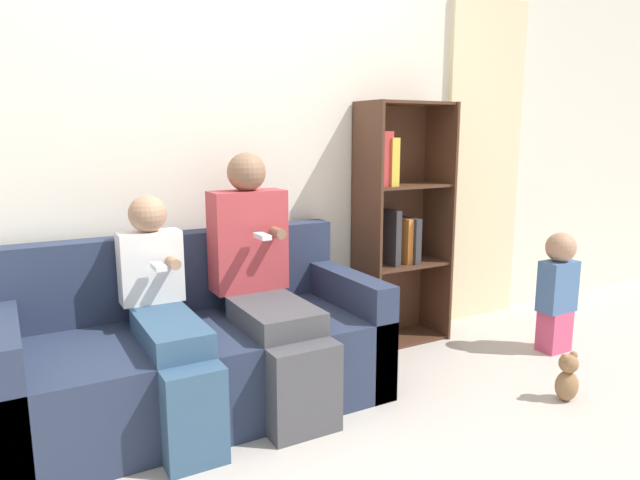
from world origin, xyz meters
TOP-DOWN VIEW (x-y plane):
  - ground_plane at (0.00, 0.00)m, footprint 14.00×14.00m
  - back_wall at (0.00, 0.95)m, footprint 10.00×0.06m
  - curtain_panel at (1.88, 0.90)m, footprint 0.67×0.04m
  - couch at (-0.36, 0.50)m, footprint 1.78×0.82m
  - adult_seated at (-0.03, 0.42)m, footprint 0.39×0.79m
  - child_seated at (-0.53, 0.37)m, footprint 0.29×0.80m
  - toddler_standing at (1.79, 0.13)m, footprint 0.22×0.18m
  - bookshelf at (1.04, 0.79)m, footprint 0.58×0.32m
  - teddy_bear at (1.28, -0.36)m, footprint 0.13×0.10m

SIDE VIEW (x-z plane):
  - ground_plane at x=0.00m, z-range 0.00..0.00m
  - teddy_bear at x=1.28m, z-range -0.01..0.25m
  - couch at x=-0.36m, z-range -0.14..0.69m
  - toddler_standing at x=1.79m, z-range 0.02..0.77m
  - child_seated at x=-0.53m, z-range 0.01..1.06m
  - adult_seated at x=-0.03m, z-range 0.01..1.25m
  - bookshelf at x=1.04m, z-range 0.04..1.57m
  - curtain_panel at x=1.88m, z-range 0.00..2.24m
  - back_wall at x=0.00m, z-range 0.00..2.55m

